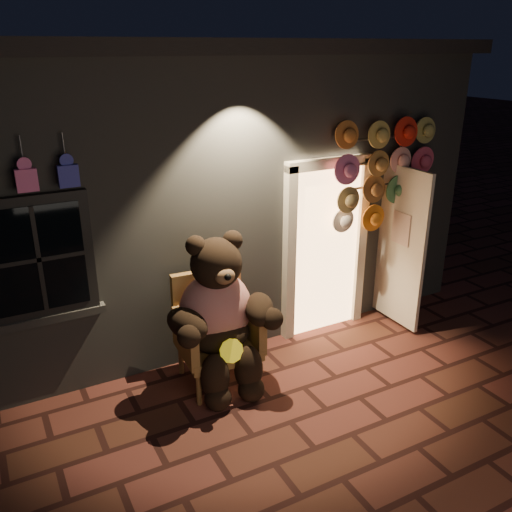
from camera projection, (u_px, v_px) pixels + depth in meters
ground at (291, 422)px, 5.22m from camera, size 60.00×60.00×0.00m
shop_building at (151, 167)px, 7.87m from camera, size 7.30×5.95×3.51m
wicker_armchair at (215, 329)px, 5.74m from camera, size 0.85×0.78×1.17m
teddy_bear at (220, 315)px, 5.53m from camera, size 1.23×0.98×1.69m
hat_rack at (384, 173)px, 6.44m from camera, size 1.46×0.22×2.59m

